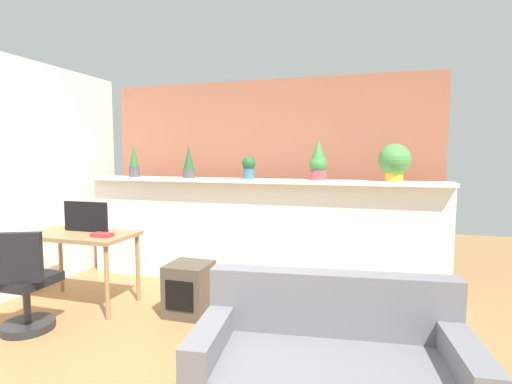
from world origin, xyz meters
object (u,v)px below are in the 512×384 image
Objects in this scene: potted_plant_0 at (134,162)px; office_chair at (23,289)px; potted_plant_2 at (249,167)px; potted_plant_1 at (189,163)px; side_cube_shelf at (189,289)px; desk at (81,241)px; book_on_desk at (102,235)px; couch at (330,371)px; potted_plant_3 at (318,161)px; tv_monitor at (86,217)px; potted_plant_4 at (394,161)px.

office_chair is (0.01, -1.70, -1.07)m from potted_plant_0.
potted_plant_2 is 0.28× the size of office_chair.
potted_plant_1 is 1.58m from side_cube_shelf.
desk is 0.75m from office_chair.
couch is (2.31, -0.95, -0.49)m from book_on_desk.
potted_plant_3 is at bearing 2.33° from potted_plant_1.
couch is (2.67, -2.05, -1.18)m from potted_plant_0.
potted_plant_3 is 2.54m from tv_monitor.
book_on_desk is at bearing -71.64° from potted_plant_0.
potted_plant_3 is 0.88× the size of tv_monitor.
potted_plant_2 reaches higher than book_on_desk.
potted_plant_0 reaches higher than side_cube_shelf.
tv_monitor is at bearing -162.00° from potted_plant_4.
desk is at bearing -160.71° from potted_plant_4.
potted_plant_2 is at bearing 48.97° from office_chair.
potted_plant_3 reaches higher than desk.
office_chair is 4.62× the size of book_on_desk.
potted_plant_0 is 3.57m from couch.
book_on_desk is at bearing -167.95° from side_cube_shelf.
desk is 1.25m from side_cube_shelf.
office_chair is (-2.29, -1.77, -1.09)m from potted_plant_3.
book_on_desk is (0.33, -0.18, -0.14)m from tv_monitor.
potted_plant_4 is 3.05m from book_on_desk.
office_chair is at bearing -91.20° from desk.
potted_plant_3 is at bearing 100.10° from couch.
couch is at bearing -7.44° from office_chair.
side_cube_shelf is (1.20, -0.93, -1.21)m from potted_plant_0.
potted_plant_1 is (0.76, 0.00, -0.01)m from potted_plant_0.
potted_plant_4 reaches higher than tv_monitor.
office_chair is at bearing -113.74° from potted_plant_1.
potted_plant_2 is at bearing 32.77° from tv_monitor.
potted_plant_3 is (0.79, 0.04, 0.07)m from potted_plant_2.
side_cube_shelf is (-1.89, -0.99, -1.23)m from potted_plant_4.
side_cube_shelf is 1.00m from book_on_desk.
potted_plant_2 is at bearing -176.77° from potted_plant_3.
desk is at bearing -126.03° from potted_plant_1.
potted_plant_3 is at bearing 23.68° from tv_monitor.
potted_plant_0 reaches higher than potted_plant_1.
potted_plant_3 is (2.30, 0.06, 0.01)m from potted_plant_0.
potted_plant_0 is 1.05× the size of potted_plant_4.
potted_plant_1 is at bearing 53.97° from desk.
potted_plant_4 is 0.77× the size of tv_monitor.
potted_plant_4 reaches higher than couch.
side_cube_shelf is (1.19, 0.78, -0.14)m from office_chair.
desk is 1.21× the size of office_chair.
book_on_desk is (0.34, -0.10, 0.10)m from desk.
tv_monitor is 0.56× the size of office_chair.
potted_plant_0 is at bearing 92.00° from tv_monitor.
potted_plant_2 is (0.75, 0.02, -0.04)m from potted_plant_1.
potted_plant_2 reaches higher than office_chair.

